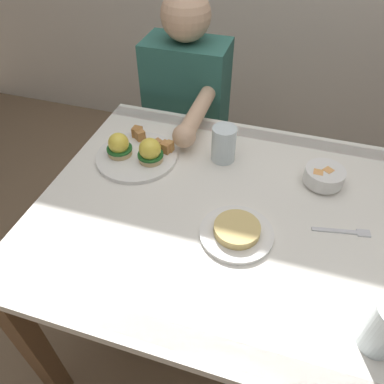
# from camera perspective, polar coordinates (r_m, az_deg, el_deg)

# --- Properties ---
(ground_plane) EXTENTS (6.00, 6.00, 0.00)m
(ground_plane) POSITION_cam_1_polar(r_m,az_deg,el_deg) (1.67, 5.53, -20.86)
(ground_plane) COLOR #7F664C
(dining_table) EXTENTS (1.20, 0.90, 0.74)m
(dining_table) POSITION_cam_1_polar(r_m,az_deg,el_deg) (1.14, 7.67, -6.96)
(dining_table) COLOR white
(dining_table) RESTS_ON ground_plane
(eggs_benedict_plate) EXTENTS (0.27, 0.27, 0.09)m
(eggs_benedict_plate) POSITION_cam_1_polar(r_m,az_deg,el_deg) (1.23, -8.47, 6.19)
(eggs_benedict_plate) COLOR white
(eggs_benedict_plate) RESTS_ON dining_table
(fruit_bowl) EXTENTS (0.12, 0.12, 0.06)m
(fruit_bowl) POSITION_cam_1_polar(r_m,az_deg,el_deg) (1.19, 19.79, 2.31)
(fruit_bowl) COLOR white
(fruit_bowl) RESTS_ON dining_table
(fork) EXTENTS (0.16, 0.05, 0.00)m
(fork) POSITION_cam_1_polar(r_m,az_deg,el_deg) (1.08, 22.66, -5.69)
(fork) COLOR silver
(fork) RESTS_ON dining_table
(water_glass_near) EXTENTS (0.07, 0.07, 0.13)m
(water_glass_near) POSITION_cam_1_polar(r_m,az_deg,el_deg) (0.87, 27.59, -18.52)
(water_glass_near) COLOR silver
(water_glass_near) RESTS_ON dining_table
(water_glass_far) EXTENTS (0.08, 0.08, 0.12)m
(water_glass_far) POSITION_cam_1_polar(r_m,az_deg,el_deg) (1.21, 4.92, 7.15)
(water_glass_far) COLOR silver
(water_glass_far) RESTS_ON dining_table
(side_plate) EXTENTS (0.20, 0.20, 0.04)m
(side_plate) POSITION_cam_1_polar(r_m,az_deg,el_deg) (0.99, 6.95, -6.11)
(side_plate) COLOR white
(side_plate) RESTS_ON dining_table
(diner_person) EXTENTS (0.34, 0.54, 1.14)m
(diner_person) POSITION_cam_1_polar(r_m,az_deg,el_deg) (1.64, -1.00, 12.20)
(diner_person) COLOR #33333D
(diner_person) RESTS_ON ground_plane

